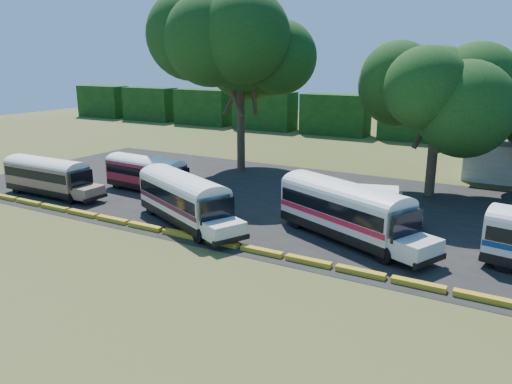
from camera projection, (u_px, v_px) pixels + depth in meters
The scene contains 11 objects.
ground at pixel (231, 254), 29.24m from camera, with size 160.00×160.00×0.00m, color #354617.
asphalt_strip at pixel (324, 206), 38.83m from camera, with size 64.00×24.00×0.02m, color black.
curb at pixel (240, 247), 30.04m from camera, with size 53.70×0.45×0.30m.
treeline_backdrop at pixel (417, 119), 68.76m from camera, with size 130.00×4.00×6.00m.
bus_beige at pixel (48, 174), 41.38m from camera, with size 9.62×2.47×3.16m.
bus_red at pixel (147, 172), 42.67m from camera, with size 9.39×2.99×3.04m.
bus_cream_west at pixel (184, 196), 34.22m from camera, with size 10.70×6.82×3.49m.
bus_cream_east at pixel (345, 202), 34.00m from camera, with size 9.16×4.61×2.93m.
bus_white_red at pixel (346, 208), 31.22m from camera, with size 11.28×7.04×3.66m.
tree_west at pixel (240, 45), 48.07m from camera, with size 12.19×12.19×16.87m.
tree_center at pixel (438, 91), 39.70m from camera, with size 9.50×9.50×12.14m.
Camera 1 is at (14.76, -23.00, 11.12)m, focal length 35.00 mm.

